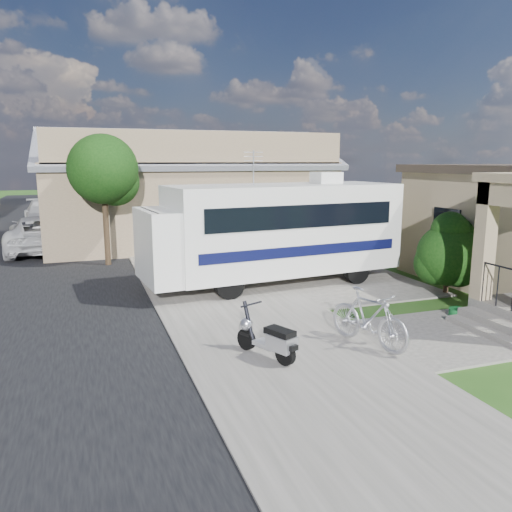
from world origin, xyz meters
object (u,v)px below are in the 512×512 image
object	(u,v)px
motorhome	(275,229)
van	(47,215)
shrub	(448,252)
garden_hose	(458,314)
scooter	(269,339)
bicycle	(368,321)
pickup_truck	(40,234)

from	to	relation	value
motorhome	van	size ratio (longest dim) A/B	1.45
van	motorhome	bearing A→B (deg)	-71.32
motorhome	shrub	bearing A→B (deg)	-37.15
garden_hose	motorhome	bearing A→B (deg)	122.82
scooter	garden_hose	world-z (taller)	scooter
van	garden_hose	xyz separation A→B (m)	(10.04, -19.99, -0.68)
bicycle	pickup_truck	distance (m)	15.42
scooter	bicycle	bearing A→B (deg)	-24.76
bicycle	pickup_truck	world-z (taller)	pickup_truck
motorhome	garden_hose	size ratio (longest dim) A/B	17.72
motorhome	pickup_truck	xyz separation A→B (m)	(-7.01, 8.34, -0.94)
van	scooter	bearing A→B (deg)	-82.88
motorhome	bicycle	size ratio (longest dim) A/B	4.11
motorhome	scooter	world-z (taller)	motorhome
motorhome	bicycle	bearing A→B (deg)	-97.34
pickup_truck	van	distance (m)	7.15
shrub	bicycle	world-z (taller)	shrub
bicycle	garden_hose	size ratio (longest dim) A/B	4.31
motorhome	van	xyz separation A→B (m)	(-7.13, 15.49, -0.89)
shrub	pickup_truck	distance (m)	15.62
shrub	pickup_truck	bearing A→B (deg)	135.77
bicycle	van	distance (m)	22.09
motorhome	van	world-z (taller)	motorhome
shrub	pickup_truck	xyz separation A→B (m)	(-11.19, 10.89, -0.44)
pickup_truck	van	bearing A→B (deg)	-91.52
bicycle	garden_hose	xyz separation A→B (m)	(3.06, 0.96, -0.47)
pickup_truck	garden_hose	distance (m)	16.24
scooter	van	size ratio (longest dim) A/B	0.26
scooter	van	xyz separation A→B (m)	(-4.90, 20.93, 0.34)
bicycle	pickup_truck	size ratio (longest dim) A/B	0.36
motorhome	van	distance (m)	17.07
motorhome	garden_hose	distance (m)	5.59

